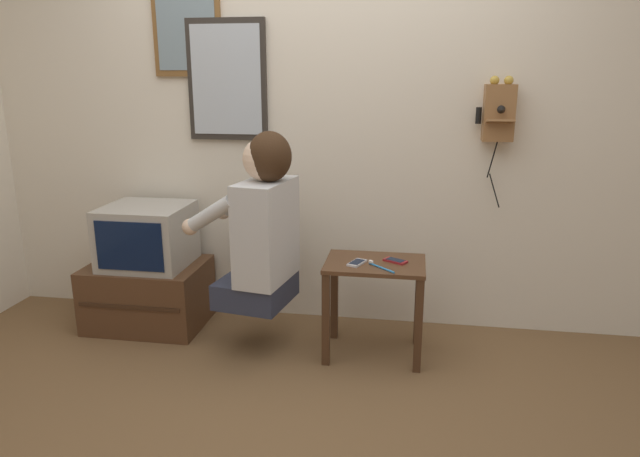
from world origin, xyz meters
TOP-DOWN VIEW (x-y plane):
  - ground_plane at (0.00, 0.00)m, footprint 14.00×14.00m
  - wall_back at (0.00, 1.26)m, footprint 6.80×0.05m
  - side_table at (0.35, 0.78)m, footprint 0.53×0.38m
  - person at (-0.25, 0.73)m, footprint 0.58×0.50m
  - tv_stand at (-1.05, 0.95)m, footprint 0.69×0.51m
  - television at (-1.02, 0.95)m, footprint 0.49×0.46m
  - wall_phone_antique at (0.98, 1.18)m, footprint 0.20×0.18m
  - framed_picture at (-0.81, 1.23)m, footprint 0.41×0.03m
  - wall_mirror at (-0.58, 1.22)m, footprint 0.48×0.03m
  - cell_phone_held at (0.26, 0.73)m, footprint 0.10×0.14m
  - cell_phone_spare at (0.46, 0.80)m, footprint 0.14×0.11m
  - toothbrush at (0.38, 0.68)m, footprint 0.14×0.14m

SIDE VIEW (x-z plane):
  - ground_plane at x=0.00m, z-range 0.00..0.00m
  - tv_stand at x=-1.05m, z-range 0.00..0.39m
  - side_table at x=0.35m, z-range 0.14..0.68m
  - cell_phone_held at x=0.26m, z-range 0.54..0.55m
  - cell_phone_spare at x=0.46m, z-range 0.54..0.55m
  - toothbrush at x=0.38m, z-range 0.53..0.55m
  - television at x=-1.02m, z-range 0.39..0.75m
  - person at x=-0.25m, z-range 0.26..1.21m
  - wall_back at x=0.00m, z-range 0.00..2.55m
  - wall_phone_antique at x=0.98m, z-range 0.94..1.67m
  - wall_mirror at x=-0.58m, z-range 1.12..1.82m
  - framed_picture at x=-0.81m, z-range 1.49..2.01m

